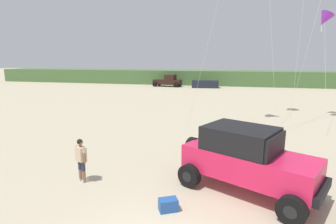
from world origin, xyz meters
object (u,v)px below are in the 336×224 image
Objects in this scene: person_watching at (81,158)px; distant_pickup at (168,81)px; distant_sedan at (205,84)px; cooler_box at (168,205)px; kite_red_delta at (325,19)px; jeep at (247,158)px.

person_watching is 35.77m from distant_pickup.
distant_pickup is 1.14× the size of distant_sedan.
distant_sedan reaches higher than cooler_box.
kite_red_delta reaches higher than person_watching.
jeep is 8.93× the size of cooler_box.
jeep reaches higher than distant_sedan.
jeep is 3.17m from cooler_box.
distant_sedan is 24.55m from kite_red_delta.
cooler_box is at bearing -18.12° from person_watching.
distant_sedan is at bearing 116.26° from kite_red_delta.
distant_sedan is (-4.87, 34.08, -0.60)m from jeep.
kite_red_delta is at bearing -69.70° from distant_sedan.
kite_red_delta reaches higher than cooler_box.
distant_sedan is at bearing -5.58° from distant_pickup.
jeep is at bearing 6.70° from person_watching.
distant_pickup reaches higher than person_watching.
cooler_box is at bearing -76.47° from distant_pickup.
cooler_box is 0.13× the size of distant_sedan.
jeep is 1.19× the size of distant_sedan.
kite_red_delta is (5.58, 12.91, 6.13)m from jeep.
distant_pickup is 0.60× the size of kite_red_delta.
person_watching is 0.35× the size of distant_pickup.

